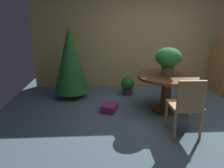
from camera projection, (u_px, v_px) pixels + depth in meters
ground_plane at (173, 121)px, 3.74m from camera, size 6.60×6.60×0.00m
back_wall_panel at (149, 37)px, 5.46m from camera, size 6.00×0.10×2.60m
round_dining_table at (167, 84)px, 4.02m from camera, size 1.15×1.15×0.72m
flower_vase at (168, 59)px, 3.85m from camera, size 0.48×0.48×0.53m
wooden_chair_near at (187, 104)px, 3.11m from camera, size 0.44×0.45×0.93m
holiday_tree at (70, 60)px, 4.67m from camera, size 0.78×0.78×1.61m
gift_box_purple at (109, 108)px, 4.10m from camera, size 0.37×0.39×0.15m
potted_plant at (128, 85)px, 4.99m from camera, size 0.33×0.33×0.46m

